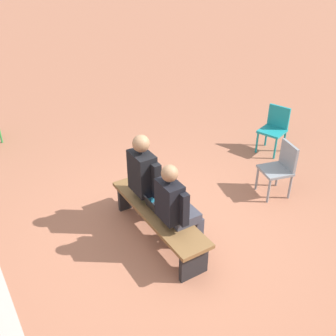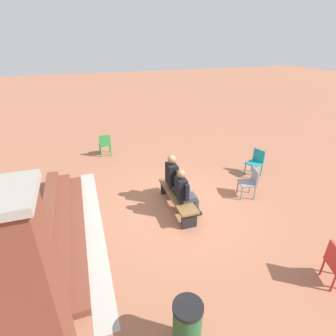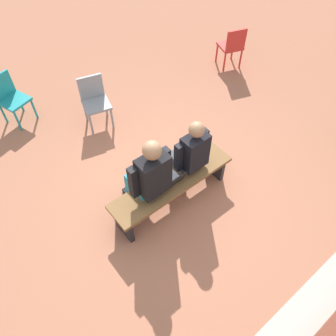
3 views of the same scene
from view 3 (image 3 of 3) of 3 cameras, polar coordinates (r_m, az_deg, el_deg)
The scene contains 9 objects.
ground_plane at distance 4.70m, azimuth 0.62°, elevation -4.80°, with size 60.00×60.00×0.00m, color #9E6047.
concrete_strip at distance 4.20m, azimuth 21.18°, elevation -24.04°, with size 5.41×0.40×0.01m, color #A8A399.
bench at distance 4.37m, azimuth 0.72°, elevation -2.97°, with size 1.80×0.44×0.45m.
person_student at distance 4.28m, azimuth 3.65°, elevation 2.57°, with size 0.51×0.65×1.29m.
person_adult at distance 3.99m, azimuth -3.45°, elevation -1.36°, with size 0.57×0.72×1.39m.
laptop at distance 4.24m, azimuth 0.53°, elevation -2.08°, with size 0.32×0.29×0.21m.
plastic_chair_near_bench_right at distance 6.98m, azimuth 11.14°, elevation 20.27°, with size 0.54×0.54×0.84m.
plastic_chair_far_right at distance 6.10m, azimuth -25.86°, elevation 11.19°, with size 0.53×0.53×0.84m.
plastic_chair_near_bench_left at distance 5.59m, azimuth -12.69°, elevation 11.70°, with size 0.51×0.51×0.84m.
Camera 3 is at (1.75, 2.08, 3.84)m, focal length 35.00 mm.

